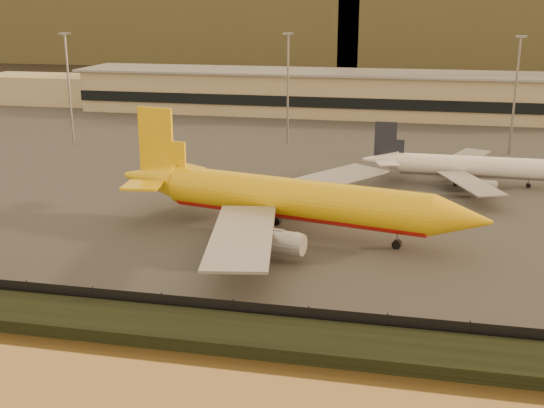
% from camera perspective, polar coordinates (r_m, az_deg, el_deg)
% --- Properties ---
extents(ground, '(900.00, 900.00, 0.00)m').
position_cam_1_polar(ground, '(85.20, -2.22, -5.86)').
color(ground, black).
rests_on(ground, ground).
extents(embankment, '(320.00, 7.00, 1.40)m').
position_cam_1_polar(embankment, '(70.08, -5.70, -10.51)').
color(embankment, black).
rests_on(embankment, ground).
extents(tarmac, '(320.00, 220.00, 0.20)m').
position_cam_1_polar(tarmac, '(175.38, 5.46, 5.90)').
color(tarmac, '#2D2D2D').
rests_on(tarmac, ground).
extents(perimeter_fence, '(300.00, 0.05, 2.20)m').
position_cam_1_polar(perimeter_fence, '(73.23, -4.76, -8.71)').
color(perimeter_fence, black).
rests_on(perimeter_fence, tarmac).
extents(terminal_building, '(202.00, 25.00, 12.60)m').
position_cam_1_polar(terminal_building, '(206.34, 2.48, 9.30)').
color(terminal_building, tan).
rests_on(terminal_building, tarmac).
extents(apron_light_masts, '(152.20, 12.20, 25.40)m').
position_cam_1_polar(apron_light_masts, '(152.23, 10.41, 10.01)').
color(apron_light_masts, slate).
rests_on(apron_light_masts, tarmac).
extents(distant_hills, '(470.00, 160.00, 70.00)m').
position_cam_1_polar(distant_hills, '(418.18, 6.81, 16.37)').
color(distant_hills, brown).
rests_on(distant_hills, ground).
extents(dhl_cargo_jet, '(56.29, 54.24, 16.91)m').
position_cam_1_polar(dhl_cargo_jet, '(97.66, 1.45, 0.38)').
color(dhl_cargo_jet, '#E2B10B').
rests_on(dhl_cargo_jet, tarmac).
extents(white_narrowbody_jet, '(38.24, 37.46, 11.02)m').
position_cam_1_polar(white_narrowbody_jet, '(129.57, 16.06, 3.01)').
color(white_narrowbody_jet, white).
rests_on(white_narrowbody_jet, tarmac).
extents(gse_vehicle_yellow, '(4.54, 2.40, 1.96)m').
position_cam_1_polar(gse_vehicle_yellow, '(106.32, 7.55, -0.69)').
color(gse_vehicle_yellow, '#E2B10B').
rests_on(gse_vehicle_yellow, tarmac).
extents(gse_vehicle_white, '(3.83, 2.13, 1.64)m').
position_cam_1_polar(gse_vehicle_white, '(122.46, -5.94, 1.61)').
color(gse_vehicle_white, white).
rests_on(gse_vehicle_white, tarmac).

